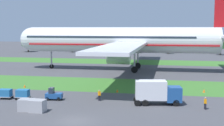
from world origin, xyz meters
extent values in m
plane|color=#47474C|center=(0.00, 0.00, 0.00)|extent=(400.00, 400.00, 0.00)
cube|color=#3D752D|center=(0.00, 24.34, 0.00)|extent=(320.00, 15.00, 0.01)
cube|color=#3D752D|center=(0.00, 66.34, 0.00)|extent=(320.00, 15.00, 0.01)
cylinder|color=silver|center=(-1.36, 45.34, 8.17)|extent=(50.38, 6.83, 6.67)
sphere|color=silver|center=(-26.54, 45.42, 8.17)|extent=(6.53, 6.53, 6.53)
cube|color=red|center=(-1.36, 45.34, 7.00)|extent=(49.15, 6.96, 0.36)
cube|color=#283342|center=(-4.43, 45.35, 9.00)|extent=(44.24, 6.88, 0.44)
cube|color=silver|center=(1.65, 25.11, 7.50)|extent=(8.09, 33.80, 0.60)
cylinder|color=#A3A3A8|center=(0.46, 30.18, 5.31)|extent=(4.93, 3.68, 3.67)
cube|color=silver|center=(1.78, 65.55, 7.50)|extent=(8.09, 33.80, 0.60)
cylinder|color=#A3A3A8|center=(0.56, 60.49, 5.31)|extent=(4.93, 3.68, 3.67)
cube|color=silver|center=(25.69, 53.39, 9.16)|extent=(4.51, 12.30, 0.42)
cylinder|color=#A3A3A8|center=(-21.01, 45.41, 3.88)|extent=(0.44, 0.44, 6.57)
cylinder|color=black|center=(-21.01, 45.41, 0.60)|extent=(1.20, 0.42, 1.20)
cylinder|color=#A3A3A8|center=(2.70, 41.33, 4.01)|extent=(0.44, 0.44, 6.32)
cylinder|color=black|center=(2.70, 41.33, 0.85)|extent=(1.70, 0.60, 1.70)
cylinder|color=#A3A3A8|center=(2.73, 49.33, 4.01)|extent=(0.44, 0.44, 6.32)
cylinder|color=black|center=(2.73, 49.33, 0.85)|extent=(1.70, 0.60, 1.70)
cube|color=#1E4C8E|center=(-6.59, 10.01, 0.69)|extent=(2.71, 1.53, 0.77)
cube|color=#283342|center=(-6.97, 9.97, 1.52)|extent=(0.80, 1.15, 0.90)
cylinder|color=black|center=(-5.73, 10.64, 0.30)|extent=(0.62, 0.25, 0.60)
cylinder|color=black|center=(-5.63, 9.54, 0.30)|extent=(0.62, 0.25, 0.60)
cylinder|color=black|center=(-7.54, 10.47, 0.30)|extent=(0.62, 0.25, 0.60)
cylinder|color=black|center=(-7.44, 9.38, 0.30)|extent=(0.62, 0.25, 0.60)
cube|color=#A3A3A8|center=(-11.67, 9.55, 0.40)|extent=(2.33, 1.69, 0.10)
cube|color=#23669E|center=(-11.67, 9.55, 1.00)|extent=(2.05, 1.49, 1.10)
cylinder|color=black|center=(-10.90, 10.31, 0.20)|extent=(0.41, 0.16, 0.40)
cylinder|color=black|center=(-10.77, 8.94, 0.20)|extent=(0.41, 0.16, 0.40)
cylinder|color=black|center=(-12.56, 10.16, 0.20)|extent=(0.41, 0.16, 0.40)
cylinder|color=black|center=(-12.44, 8.79, 0.20)|extent=(0.41, 0.16, 0.40)
cube|color=#A3A3A8|center=(-14.55, 9.29, 0.40)|extent=(2.33, 1.69, 0.10)
cube|color=#23669E|center=(-14.55, 9.29, 1.00)|extent=(2.05, 1.49, 1.10)
cylinder|color=black|center=(-13.78, 10.05, 0.20)|extent=(0.41, 0.16, 0.40)
cylinder|color=black|center=(-13.66, 8.68, 0.20)|extent=(0.41, 0.16, 0.40)
cylinder|color=black|center=(-15.45, 9.90, 0.20)|extent=(0.41, 0.16, 0.40)
cube|color=#1E4C8E|center=(11.89, 10.45, 1.58)|extent=(2.55, 2.63, 2.20)
cube|color=#283342|center=(12.94, 10.63, 2.02)|extent=(0.42, 2.05, 0.97)
cube|color=silver|center=(8.59, 9.90, 2.18)|extent=(4.82, 3.02, 2.80)
cylinder|color=black|center=(11.94, 11.48, 0.48)|extent=(1.00, 0.46, 0.96)
cylinder|color=black|center=(12.28, 9.50, 0.48)|extent=(1.00, 0.46, 0.96)
cylinder|color=black|center=(7.54, 10.73, 0.48)|extent=(1.00, 0.46, 0.96)
cylinder|color=black|center=(7.87, 8.76, 0.48)|extent=(1.00, 0.46, 0.96)
cylinder|color=black|center=(6.43, 10.54, 0.48)|extent=(1.00, 0.46, 0.96)
cylinder|color=black|center=(6.76, 8.57, 0.48)|extent=(1.00, 0.46, 0.96)
cylinder|color=black|center=(0.49, 10.79, 0.42)|extent=(0.18, 0.18, 0.85)
cylinder|color=black|center=(0.69, 10.70, 0.42)|extent=(0.18, 0.18, 0.85)
cylinder|color=orange|center=(0.59, 10.74, 1.16)|extent=(0.36, 0.36, 0.62)
sphere|color=tan|center=(0.59, 10.74, 1.62)|extent=(0.24, 0.24, 0.24)
cylinder|color=orange|center=(0.38, 10.84, 1.13)|extent=(0.10, 0.10, 0.58)
cylinder|color=orange|center=(0.80, 10.65, 1.13)|extent=(0.10, 0.10, 0.58)
cylinder|color=black|center=(16.19, 8.56, 0.42)|extent=(0.18, 0.18, 0.85)
cylinder|color=black|center=(16.30, 8.37, 0.42)|extent=(0.18, 0.18, 0.85)
cylinder|color=orange|center=(16.24, 8.46, 1.16)|extent=(0.36, 0.36, 0.62)
sphere|color=tan|center=(16.24, 8.46, 1.62)|extent=(0.24, 0.24, 0.24)
cylinder|color=orange|center=(16.13, 8.66, 1.13)|extent=(0.10, 0.10, 0.58)
cylinder|color=orange|center=(16.36, 8.26, 1.13)|extent=(0.10, 0.10, 0.58)
cube|color=#A3A3A8|center=(-7.97, 3.29, 0.82)|extent=(2.08, 1.70, 1.65)
cube|color=#A3A3A8|center=(-6.22, 3.04, 0.83)|extent=(2.05, 1.66, 1.66)
cone|color=orange|center=(-15.89, 18.69, 0.27)|extent=(0.44, 0.44, 0.54)
cone|color=orange|center=(2.29, 17.50, 0.27)|extent=(0.44, 0.44, 0.54)
cone|color=orange|center=(17.37, 20.21, 0.29)|extent=(0.44, 0.44, 0.58)
cylinder|color=#4C3823|center=(-54.54, 100.54, 1.47)|extent=(0.70, 0.70, 2.94)
cone|color=#1E4223|center=(-54.54, 100.54, 6.03)|extent=(6.38, 6.38, 6.18)
cylinder|color=#4C3823|center=(-33.09, 101.61, 1.75)|extent=(0.70, 0.70, 3.49)
cone|color=#1E4223|center=(-33.09, 101.61, 7.22)|extent=(5.03, 5.03, 7.45)
cylinder|color=#4C3823|center=(-11.51, 100.82, 1.64)|extent=(0.70, 0.70, 3.28)
cone|color=#1E4223|center=(-11.51, 100.82, 6.80)|extent=(4.10, 4.10, 7.04)
cylinder|color=#4C3823|center=(10.91, 102.04, 1.28)|extent=(0.70, 0.70, 2.55)
cone|color=#1E4223|center=(10.91, 102.04, 5.12)|extent=(4.05, 4.05, 5.13)
cylinder|color=#4C3823|center=(32.54, 99.20, 1.37)|extent=(0.70, 0.70, 2.73)
cone|color=#1E4223|center=(32.54, 99.20, 5.92)|extent=(4.85, 4.85, 6.38)
camera|label=1|loc=(11.04, -34.86, 11.32)|focal=49.06mm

